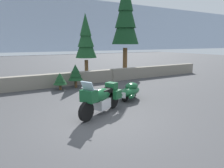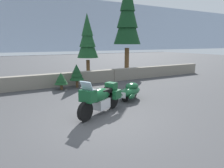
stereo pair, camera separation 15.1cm
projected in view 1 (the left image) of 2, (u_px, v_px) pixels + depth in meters
ground_plane at (100, 121)px, 6.74m from camera, size 80.00×80.00×0.00m
stone_guard_wall at (51, 81)px, 11.84m from camera, size 24.00×0.54×0.81m
touring_motorcycle at (101, 97)px, 7.31m from camera, size 2.11×1.37×1.33m
car_shaped_trailer at (130, 91)px, 9.26m from camera, size 2.12×1.34×0.76m
pine_tree_tall at (126, 14)px, 15.55m from camera, size 2.11×2.11×7.50m
pine_tree_secondary at (86, 38)px, 14.40m from camera, size 1.51×1.51×4.62m
pine_sapling_near at (76, 73)px, 11.68m from camera, size 0.84×0.84×1.36m
pine_sapling_farther at (60, 79)px, 11.18m from camera, size 0.75×0.75×0.94m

